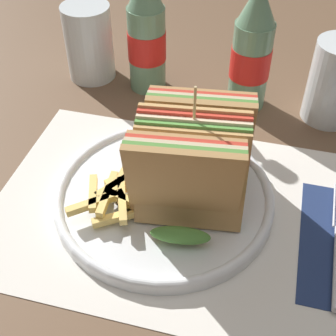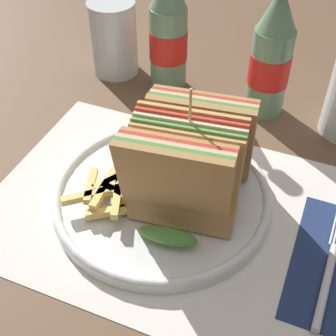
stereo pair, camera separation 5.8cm
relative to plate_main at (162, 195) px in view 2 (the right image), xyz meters
name	(u,v)px [view 2 (the right image)]	position (x,y,z in m)	size (l,w,h in m)	color
ground_plane	(181,198)	(0.02, 0.01, -0.01)	(4.00, 4.00, 0.00)	brown
placemat	(170,210)	(0.02, -0.01, -0.01)	(0.46, 0.32, 0.00)	silver
plate_main	(162,195)	(0.00, 0.00, 0.00)	(0.28, 0.28, 0.02)	white
club_sandwich	(189,163)	(0.03, 0.00, 0.07)	(0.13, 0.18, 0.17)	tan
fries_pile	(113,190)	(-0.05, -0.03, 0.02)	(0.10, 0.10, 0.02)	#E5C166
fork	(329,271)	(0.21, -0.03, 0.00)	(0.02, 0.19, 0.01)	silver
coke_bottle_near	(168,33)	(-0.09, 0.25, 0.08)	(0.06, 0.06, 0.22)	slate
coke_bottle_far	(271,57)	(0.07, 0.24, 0.08)	(0.06, 0.06, 0.22)	slate
glass_far	(114,38)	(-0.20, 0.26, 0.05)	(0.08, 0.08, 0.12)	silver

